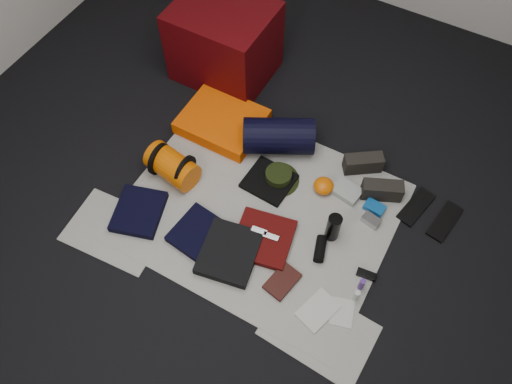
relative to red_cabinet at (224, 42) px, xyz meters
The scene contains 37 objects.
floor 1.26m from the red_cabinet, 49.59° to the right, with size 4.50×4.50×0.02m, color black.
newspaper_mat 1.26m from the red_cabinet, 49.59° to the right, with size 1.60×1.30×0.01m, color beige.
newspaper_sheet_front_left 1.51m from the red_cabinet, 86.31° to the right, with size 0.58×0.40×0.00m, color beige.
newspaper_sheet_front_right 2.06m from the red_cabinet, 44.78° to the right, with size 0.58×0.40×0.00m, color beige.
red_cabinet is the anchor object (origin of this frame).
sleeping_pad 0.58m from the red_cabinet, 61.87° to the right, with size 0.54×0.44×0.10m, color #F95602.
stuff_sack 1.00m from the red_cabinet, 79.23° to the right, with size 0.19×0.19×0.33m, color #D75803.
sack_strap_left 0.99m from the red_cabinet, 85.02° to the right, with size 0.22×0.22×0.03m, color black.
sack_strap_right 1.02m from the red_cabinet, 73.65° to the right, with size 0.22×0.22×0.03m, color black.
navy_duffel 0.82m from the red_cabinet, 33.47° to the right, with size 0.24×0.24×0.46m, color black.
boonie_brim 1.08m from the red_cabinet, 40.37° to the right, with size 0.27×0.27×0.01m, color black.
boonie_crown 1.07m from the red_cabinet, 40.37° to the right, with size 0.17×0.17×0.07m, color black.
hiking_boot_left 1.30m from the red_cabinet, 15.17° to the right, with size 0.25×0.09×0.12m, color black.
hiking_boot_right 1.51m from the red_cabinet, 18.26° to the right, with size 0.25×0.09×0.13m, color black.
flip_flop_left 1.72m from the red_cabinet, 14.88° to the right, with size 0.11×0.29×0.02m, color black.
flip_flop_right 1.91m from the red_cabinet, 13.82° to the right, with size 0.11×0.29×0.02m, color black.
trousers_navy_a 1.35m from the red_cabinet, 83.19° to the right, with size 0.28×0.32×0.05m, color black.
trousers_navy_b 1.40m from the red_cabinet, 66.45° to the right, with size 0.26×0.30×0.05m, color black.
trousers_charcoal 1.53m from the red_cabinet, 58.46° to the right, with size 0.32×0.36×0.06m, color black.
black_tshirt 1.07m from the red_cabinet, 43.87° to the right, with size 0.29×0.27×0.03m, color black.
red_shirt 1.46m from the red_cabinet, 50.25° to the right, with size 0.33×0.33×0.04m, color #490908.
orange_stuff_sack 1.26m from the red_cabinet, 29.19° to the right, with size 0.13×0.13×0.09m, color #D75803.
first_aid_pouch 1.37m from the red_cabinet, 24.43° to the right, with size 0.17×0.13×0.04m, color #939A92.
water_bottle 1.55m from the red_cabinet, 34.81° to the right, with size 0.08×0.08×0.21m, color black.
speaker 1.62m from the red_cabinet, 38.90° to the right, with size 0.06×0.06×0.16m, color black.
compact_camera 1.61m from the red_cabinet, 25.21° to the right, with size 0.11×0.07×0.04m, color #A9A9AE.
cyan_case 1.56m from the red_cabinet, 22.23° to the right, with size 0.13×0.08×0.04m, color #0F4F96.
toiletry_purple 1.91m from the red_cabinet, 35.41° to the right, with size 0.03×0.03×0.10m, color #48267A.
toiletry_clear 1.95m from the red_cabinet, 37.22° to the right, with size 0.03×0.03×0.09m, color #AAAEA9.
paperback_book 1.74m from the red_cabinet, 48.44° to the right, with size 0.13×0.20×0.03m, color black.
map_booklet 1.95m from the red_cabinet, 43.86° to the right, with size 0.15×0.23×0.01m, color #BABAB1.
map_printout 2.00m from the red_cabinet, 40.26° to the right, with size 0.13×0.16×0.01m, color #BABAB1.
sunglasses 1.87m from the red_cabinet, 33.29° to the right, with size 0.11×0.04×0.03m, color black.
key_cluster 1.46m from the red_cabinet, 85.69° to the right, with size 0.06×0.06×0.01m, color #A9A9AE.
tape_roll 1.06m from the red_cabinet, 41.91° to the right, with size 0.05×0.05×0.04m, color silver.
energy_bar_a 1.41m from the red_cabinet, 50.99° to the right, with size 0.10×0.04×0.01m, color #A9A9AE.
energy_bar_b 1.46m from the red_cabinet, 48.53° to the right, with size 0.10×0.04×0.01m, color #A9A9AE.
Camera 1 is at (0.72, -1.34, 2.72)m, focal length 35.00 mm.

